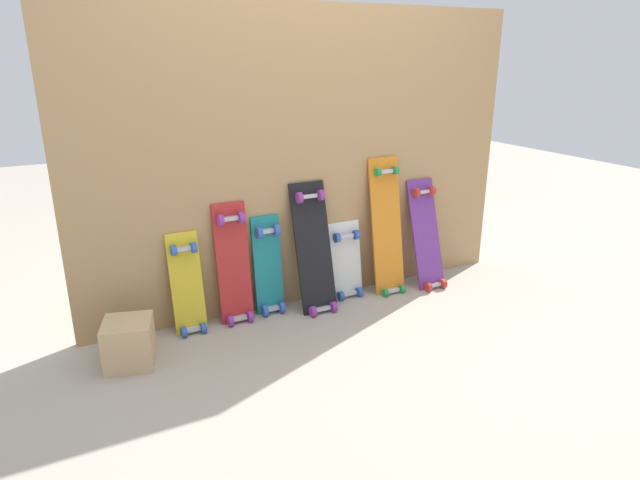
% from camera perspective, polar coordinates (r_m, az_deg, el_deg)
% --- Properties ---
extents(ground_plane, '(12.00, 12.00, 0.00)m').
position_cam_1_polar(ground_plane, '(3.61, -0.51, -6.31)').
color(ground_plane, '#A89E8E').
extents(plywood_wall_panel, '(2.89, 0.04, 1.82)m').
position_cam_1_polar(plywood_wall_panel, '(3.39, -1.08, 8.18)').
color(plywood_wall_panel, tan).
rests_on(plywood_wall_panel, ground).
extents(skateboard_yellow, '(0.18, 0.18, 0.65)m').
position_cam_1_polar(skateboard_yellow, '(3.24, -13.61, -4.96)').
color(skateboard_yellow, gold).
rests_on(skateboard_yellow, ground).
extents(skateboard_red, '(0.20, 0.17, 0.78)m').
position_cam_1_polar(skateboard_red, '(3.28, -8.94, -2.96)').
color(skateboard_red, '#B22626').
rests_on(skateboard_red, ground).
extents(skateboard_teal, '(0.18, 0.15, 0.67)m').
position_cam_1_polar(skateboard_teal, '(3.38, -5.36, -3.10)').
color(skateboard_teal, '#197A7F').
rests_on(skateboard_teal, ground).
extents(skateboard_black, '(0.23, 0.28, 0.86)m').
position_cam_1_polar(skateboard_black, '(3.39, -0.60, -1.37)').
color(skateboard_black, black).
rests_on(skateboard_black, ground).
extents(skateboard_white, '(0.23, 0.15, 0.56)m').
position_cam_1_polar(skateboard_white, '(3.62, 2.71, -2.56)').
color(skateboard_white, silver).
rests_on(skateboard_white, ground).
extents(skateboard_orange, '(0.22, 0.23, 0.97)m').
position_cam_1_polar(skateboard_orange, '(3.67, 6.99, 0.86)').
color(skateboard_orange, orange).
rests_on(skateboard_orange, ground).
extents(skateboard_purple, '(0.21, 0.30, 0.79)m').
position_cam_1_polar(skateboard_purple, '(3.83, 11.03, 0.12)').
color(skateboard_purple, '#6B338C').
rests_on(skateboard_purple, ground).
extents(wooden_crate, '(0.30, 0.30, 0.24)m').
position_cam_1_polar(wooden_crate, '(3.04, -19.24, -10.05)').
color(wooden_crate, tan).
rests_on(wooden_crate, ground).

